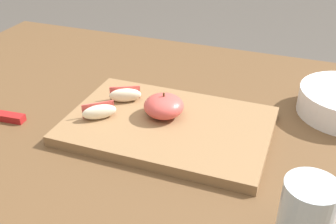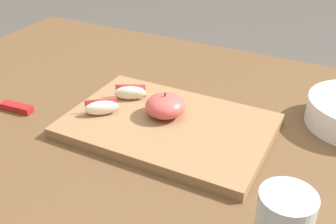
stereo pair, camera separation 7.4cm
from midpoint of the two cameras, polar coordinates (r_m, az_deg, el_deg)
dining_table at (r=0.82m, az=6.15°, el=-8.45°), size 1.41×0.84×0.73m
cutting_board at (r=0.76m, az=2.80°, el=-2.00°), size 0.37×0.25×0.02m
apple_half_skin_up at (r=0.76m, az=2.28°, el=0.68°), size 0.08×0.08×0.05m
apple_wedge_right at (r=0.82m, az=-2.74°, el=2.64°), size 0.07×0.05×0.03m
apple_wedge_middle at (r=0.77m, az=-6.59°, el=0.53°), size 0.06×0.06×0.03m
paring_knife at (r=0.87m, az=-18.84°, el=0.63°), size 0.16×0.03×0.01m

